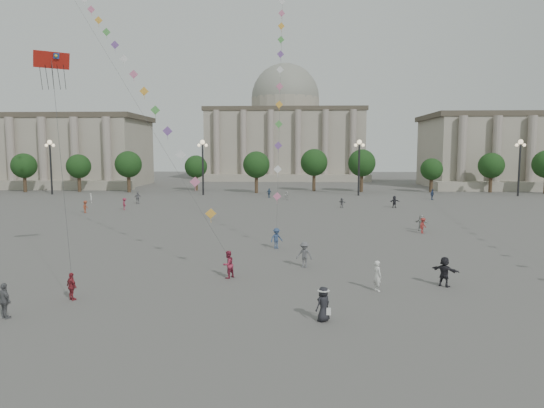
{
  "coord_description": "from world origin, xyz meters",
  "views": [
    {
      "loc": [
        2.28,
        -23.14,
        8.39
      ],
      "look_at": [
        0.81,
        12.0,
        4.58
      ],
      "focal_mm": 32.0,
      "sensor_mm": 36.0,
      "label": 1
    }
  ],
  "objects": [
    {
      "name": "ground",
      "position": [
        0.0,
        0.0,
        0.0
      ],
      "size": [
        360.0,
        360.0,
        0.0
      ],
      "primitive_type": "plane",
      "color": "#4E4C49",
      "rests_on": "ground"
    },
    {
      "name": "hall_central",
      "position": [
        0.0,
        129.22,
        14.23
      ],
      "size": [
        48.3,
        34.3,
        35.5
      ],
      "color": "gray",
      "rests_on": "ground"
    },
    {
      "name": "tree_row",
      "position": [
        0.0,
        78.0,
        5.39
      ],
      "size": [
        137.12,
        5.12,
        8.0
      ],
      "color": "#39261C",
      "rests_on": "ground"
    },
    {
      "name": "lamp_post_far_west",
      "position": [
        -45.0,
        70.0,
        7.35
      ],
      "size": [
        2.0,
        0.9,
        10.65
      ],
      "color": "#262628",
      "rests_on": "ground"
    },
    {
      "name": "lamp_post_mid_west",
      "position": [
        -15.0,
        70.0,
        7.35
      ],
      "size": [
        2.0,
        0.9,
        10.65
      ],
      "color": "#262628",
      "rests_on": "ground"
    },
    {
      "name": "lamp_post_mid_east",
      "position": [
        15.0,
        70.0,
        7.35
      ],
      "size": [
        2.0,
        0.9,
        10.65
      ],
      "color": "#262628",
      "rests_on": "ground"
    },
    {
      "name": "lamp_post_far_east",
      "position": [
        45.0,
        70.0,
        7.35
      ],
      "size": [
        2.0,
        0.9,
        10.65
      ],
      "color": "#262628",
      "rests_on": "ground"
    },
    {
      "name": "person_crowd_0",
      "position": [
        -1.94,
        64.78,
        0.87
      ],
      "size": [
        1.09,
        0.85,
        1.73
      ],
      "primitive_type": "imported",
      "rotation": [
        0.0,
        0.0,
        0.49
      ],
      "color": "#304C6E",
      "rests_on": "ground"
    },
    {
      "name": "person_crowd_2",
      "position": [
        -26.11,
        41.8,
        0.86
      ],
      "size": [
        0.68,
        1.13,
        1.71
      ],
      "primitive_type": "imported",
      "rotation": [
        0.0,
        0.0,
        1.53
      ],
      "color": "brown",
      "rests_on": "ground"
    },
    {
      "name": "person_crowd_3",
      "position": [
        11.81,
        6.86,
        0.94
      ],
      "size": [
        1.7,
        1.56,
        1.89
      ],
      "primitive_type": "imported",
      "rotation": [
        0.0,
        0.0,
        2.44
      ],
      "color": "#232228",
      "rests_on": "ground"
    },
    {
      "name": "person_crowd_4",
      "position": [
        1.27,
        61.33,
        0.77
      ],
      "size": [
        1.18,
        1.43,
        1.53
      ],
      "primitive_type": "imported",
      "rotation": [
        0.0,
        0.0,
        4.11
      ],
      "color": "#BCBCB7",
      "rests_on": "ground"
    },
    {
      "name": "person_crowd_6",
      "position": [
        3.19,
        11.5,
        0.95
      ],
      "size": [
        1.39,
        1.09,
        1.89
      ],
      "primitive_type": "imported",
      "rotation": [
        0.0,
        0.0,
        5.92
      ],
      "color": "#57585B",
      "rests_on": "ground"
    },
    {
      "name": "person_crowd_7",
      "position": [
        16.01,
        28.39,
        0.86
      ],
      "size": [
        1.59,
        1.34,
        1.72
      ],
      "primitive_type": "imported",
      "rotation": [
        0.0,
        0.0,
        2.52
      ],
      "color": "#B4B4B0",
      "rests_on": "ground"
    },
    {
      "name": "person_crowd_8",
      "position": [
        15.78,
        26.82,
        0.81
      ],
      "size": [
        1.16,
        1.17,
        1.62
      ],
      "primitive_type": "imported",
      "rotation": [
        0.0,
        0.0,
        0.81
      ],
      "color": "maroon",
      "rests_on": "ground"
    },
    {
      "name": "person_crowd_9",
      "position": [
        17.65,
        49.89,
        0.9
      ],
      "size": [
        1.75,
        1.1,
        1.8
      ],
      "primitive_type": "imported",
      "rotation": [
        0.0,
        0.0,
        0.37
      ],
      "color": "#232228",
      "rests_on": "ground"
    },
    {
      "name": "person_crowd_10",
      "position": [
        -30.97,
        55.23,
        0.76
      ],
      "size": [
        0.6,
        0.66,
        1.52
      ],
      "primitive_type": "imported",
      "rotation": [
        0.0,
        0.0,
        2.13
      ],
      "color": "white",
      "rests_on": "ground"
    },
    {
      "name": "person_crowd_12",
      "position": [
        9.77,
        49.53,
        0.76
      ],
      "size": [
        1.24,
        1.37,
        1.52
      ],
      "primitive_type": "imported",
      "rotation": [
        0.0,
        0.0,
        2.26
      ],
      "color": "slate",
      "rests_on": "ground"
    },
    {
      "name": "person_crowd_13",
      "position": [
        7.45,
        5.7,
        0.93
      ],
      "size": [
        0.67,
        0.8,
        1.86
      ],
      "primitive_type": "imported",
      "rotation": [
        0.0,
        0.0,
        1.96
      ],
      "color": "silver",
      "rests_on": "ground"
    },
    {
      "name": "person_crowd_16",
      "position": [
        -22.67,
        53.66,
        0.97
      ],
      "size": [
        1.23,
        0.91,
        1.93
      ],
      "primitive_type": "imported",
      "rotation": [
        0.0,
        0.0,
        0.44
      ],
      "color": "slate",
      "rests_on": "ground"
    },
    {
      "name": "person_crowd_17",
      "position": [
        -21.92,
        45.42,
        0.87
      ],
      "size": [
        1.12,
        1.3,
        1.74
      ],
      "primitive_type": "imported",
      "rotation": [
        0.0,
        0.0,
        2.09
      ],
      "color": "#972943",
      "rests_on": "ground"
    },
    {
      "name": "person_crowd_21",
      "position": [
        26.79,
        62.36,
        0.92
      ],
      "size": [
        1.09,
        1.08,
        1.85
      ],
      "primitive_type": "imported",
      "rotation": [
        0.0,
        0.0,
        0.78
      ],
      "color": "#344976",
      "rests_on": "ground"
    },
    {
      "name": "tourist_0",
      "position": [
        -10.18,
        3.11,
        0.8
      ],
      "size": [
        0.98,
        0.87,
        1.59
      ],
      "primitive_type": "imported",
      "rotation": [
        0.0,
        0.0,
        2.5
      ],
      "color": "maroon",
      "rests_on": "ground"
    },
    {
      "name": "tourist_3",
      "position": [
        -12.18,
        -0.02,
        0.91
      ],
      "size": [
        1.15,
        0.95,
        1.83
      ],
      "primitive_type": "imported",
      "rotation": [
        0.0,
        0.0,
        2.58
      ],
      "color": "#58595C",
      "rests_on": "ground"
    },
    {
      "name": "kite_flyer_0",
      "position": [
        -1.96,
        8.29,
        0.92
      ],
      "size": [
        1.1,
        1.14,
        1.85
      ],
      "primitive_type": "imported",
      "rotation": [
        0.0,
        0.0,
        4.07
      ],
      "color": "#942841",
      "rests_on": "ground"
    },
    {
      "name": "kite_flyer_1",
      "position": [
        0.94,
        18.33,
        0.9
      ],
      "size": [
        1.34,
        1.18,
        1.8
      ],
      "primitive_type": "imported",
      "rotation": [
        0.0,
        0.0,
        0.56
      ],
      "color": "navy",
      "rests_on": "ground"
    },
    {
      "name": "hat_person",
      "position": [
        3.86,
        0.27,
        0.91
      ],
      "size": [
        1.01,
        0.99,
        1.75
      ],
      "color": "black",
      "rests_on": "ground"
    },
    {
      "name": "dragon_kite",
      "position": [
        -13.55,
        8.88,
        13.61
      ],
      "size": [
        2.77,
        3.74,
        14.44
      ],
      "color": "#AF1B12",
      "rests_on": "ground"
    },
    {
      "name": "kite_train_west",
      "position": [
        -18.67,
        28.23,
        22.44
      ],
      "size": [
        31.49,
        36.92,
        62.58
      ],
      "color": "#3F3F3F",
      "rests_on": "ground"
    }
  ]
}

